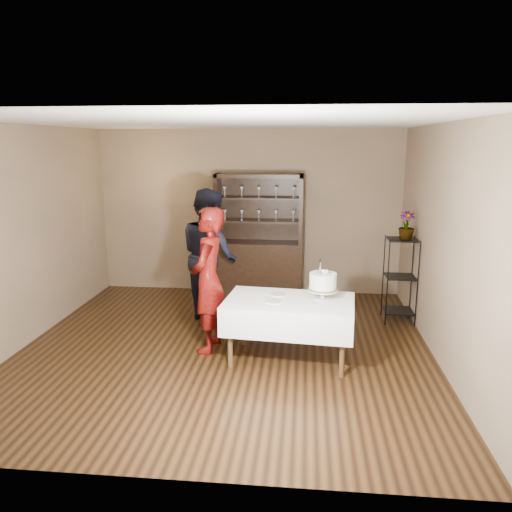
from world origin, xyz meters
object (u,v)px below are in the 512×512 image
Objects in this scene: plant_etagere at (400,276)px; man at (209,255)px; china_hutch at (259,256)px; cake at (323,283)px; potted_plant at (407,226)px; woman at (209,280)px; cake_table at (289,314)px.

man is (-2.67, -0.16, 0.28)m from plant_etagere.
plant_etagere is (2.08, -1.05, -0.01)m from china_hutch.
man is 3.93× the size of cake.
man reaches higher than plant_etagere.
man is 4.92× the size of potted_plant.
man is at bearing -164.37° from woman.
man reaches higher than cake.
plant_etagere is 0.69× the size of woman.
cake is at bearing 89.88° from woman.
cake reaches higher than cake_table.
man is (-0.20, 1.09, 0.06)m from woman.
china_hutch is 1.31× the size of cake_table.
plant_etagere is at bearing 122.02° from woman.
cake_table is at bearing -167.10° from cake.
cake is (1.55, -1.21, -0.02)m from man.
china_hutch is 2.58m from cake_table.
woman is at bearing -99.63° from china_hutch.
man is at bearing 132.10° from cake_table.
woman is 1.36m from cake.
potted_plant is at bearing -125.30° from man.
cake reaches higher than plant_etagere.
cake is (-1.12, -1.38, 0.26)m from plant_etagere.
china_hutch is 1.07× the size of man.
man reaches higher than potted_plant.
woman reaches higher than cake_table.
cake_table is at bearing 82.93° from woman.
plant_etagere is 2.69m from man.
woman is at bearing 174.69° from cake.
man is at bearing -176.56° from plant_etagere.
plant_etagere is at bearing 140.05° from potted_plant.
plant_etagere is 2.52× the size of cake.
china_hutch reaches higher than plant_etagere.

